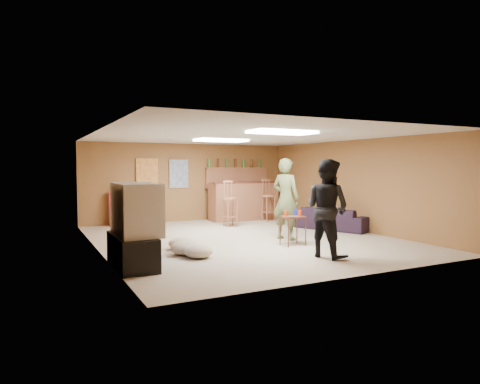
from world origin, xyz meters
name	(u,v)px	position (x,y,z in m)	size (l,w,h in m)	color
ground	(244,239)	(0.00, 0.00, 0.00)	(7.00, 7.00, 0.00)	tan
ceiling	(244,136)	(0.00, 0.00, 2.20)	(6.00, 7.00, 0.02)	silver
wall_back	(188,182)	(0.00, 3.50, 1.10)	(6.00, 0.02, 2.20)	brown
wall_front	(358,199)	(0.00, -3.50, 1.10)	(6.00, 0.02, 2.20)	brown
wall_left	(98,192)	(-3.00, 0.00, 1.10)	(0.02, 7.00, 2.20)	brown
wall_right	(353,185)	(3.00, 0.00, 1.10)	(0.02, 7.00, 2.20)	brown
tv_stand	(132,251)	(-2.72, -1.50, 0.25)	(0.55, 1.30, 0.50)	black
dvd_box	(146,256)	(-2.50, -1.50, 0.15)	(0.35, 0.50, 0.08)	#B2B2B7
tv_body	(136,209)	(-2.65, -1.50, 0.90)	(0.60, 1.10, 0.80)	#B2B2B7
tv_screen	(156,208)	(-2.34, -1.50, 0.90)	(0.02, 0.95, 0.65)	navy
bar_counter	(244,201)	(1.50, 2.95, 0.55)	(2.00, 0.60, 1.10)	brown
bar_lip	(248,182)	(1.50, 2.70, 1.10)	(2.10, 0.12, 0.05)	#461F16
bar_shelf	(237,168)	(1.50, 3.40, 1.50)	(2.00, 0.18, 0.05)	brown
bar_backing	(237,178)	(1.50, 3.42, 1.20)	(2.00, 0.14, 0.60)	brown
poster_left	(147,174)	(-1.20, 3.46, 1.35)	(0.60, 0.03, 0.85)	#BF3F26
poster_right	(179,174)	(-0.30, 3.46, 1.35)	(0.55, 0.03, 0.80)	#334C99
folding_chair_stack	(119,209)	(-2.00, 3.30, 0.45)	(0.50, 0.14, 0.90)	#BB223B
ceiling_panel_front	(282,132)	(0.00, -1.50, 2.17)	(1.20, 0.60, 0.04)	white
ceiling_panel_back	(221,140)	(0.00, 1.20, 2.17)	(1.20, 0.60, 0.04)	white
person_olive	(286,199)	(0.76, -0.46, 0.87)	(0.63, 0.41, 1.73)	#5D693D
person_black	(327,208)	(0.44, -2.25, 0.84)	(0.82, 0.64, 1.68)	black
sofa	(332,218)	(2.60, 0.27, 0.27)	(1.84, 0.72, 0.54)	black
tray_table	(293,231)	(0.51, -1.10, 0.29)	(0.45, 0.36, 0.58)	#461F16
cup_red_near	(286,214)	(0.38, -1.06, 0.63)	(0.08, 0.08, 0.10)	red
cup_red_far	(300,213)	(0.61, -1.20, 0.64)	(0.09, 0.09, 0.12)	red
cup_blue	(296,212)	(0.67, -0.98, 0.64)	(0.09, 0.09, 0.12)	#16219A
bar_stool_left	(230,201)	(0.56, 1.88, 0.66)	(0.42, 0.42, 1.32)	brown
bar_stool_right	(269,200)	(2.02, 2.40, 0.59)	(0.37, 0.37, 1.17)	brown
cushion_near_tv	(186,248)	(-1.67, -1.00, 0.12)	(0.55, 0.55, 0.25)	tan
cushion_mid	(182,243)	(-1.57, -0.48, 0.11)	(0.49, 0.49, 0.22)	tan
cushion_far	(199,251)	(-1.56, -1.33, 0.11)	(0.50, 0.50, 0.22)	tan
bottle_row	(235,163)	(1.44, 3.38, 1.65)	(1.76, 0.08, 0.26)	#3F7233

